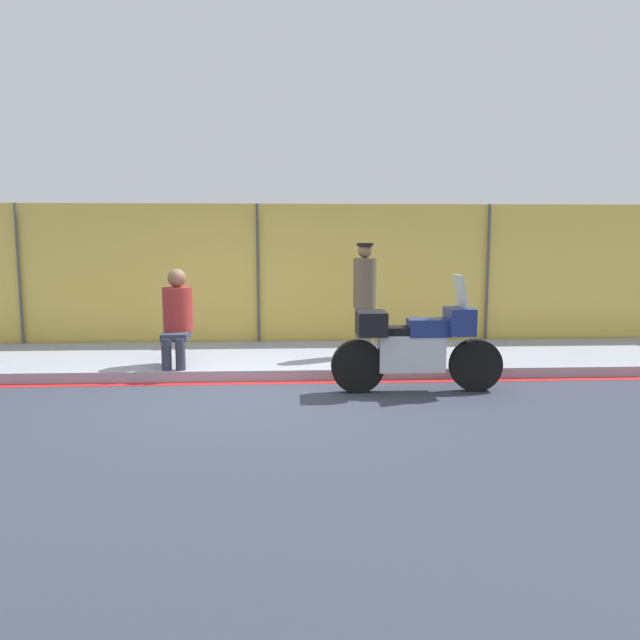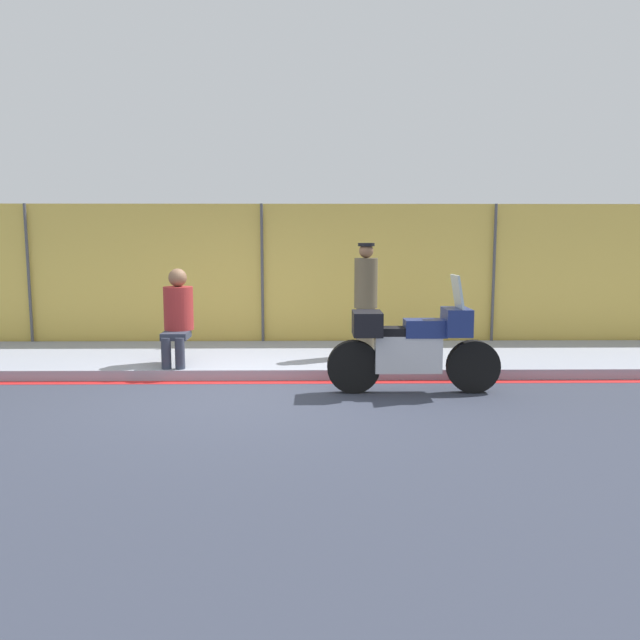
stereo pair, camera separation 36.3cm
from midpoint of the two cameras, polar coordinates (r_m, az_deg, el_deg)
The scene contains 7 objects.
ground_plane at distance 7.85m, azimuth -5.75°, elevation -6.92°, with size 120.00×120.00×0.00m, color #333847.
sidewalk at distance 9.82m, azimuth -4.72°, elevation -3.53°, with size 30.04×2.47×0.15m.
curb_paint_stripe at distance 8.55m, azimuth -5.33°, elevation -5.69°, with size 30.04×0.18×0.01m.
storefront_fence at distance 10.99m, azimuth -4.31°, elevation 3.93°, with size 28.53×0.17×2.54m.
motorcycle at distance 7.97m, azimuth 9.72°, elevation -2.32°, with size 2.19×0.51×1.50m.
officer_standing at distance 9.51m, azimuth 5.30°, elevation 1.96°, with size 0.35×0.35×1.73m.
person_seated_on_curb at distance 9.10m, azimuth -11.78°, elevation 0.74°, with size 0.42×0.72×1.37m.
Camera 2 is at (0.86, -7.57, 1.95)m, focal length 35.00 mm.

